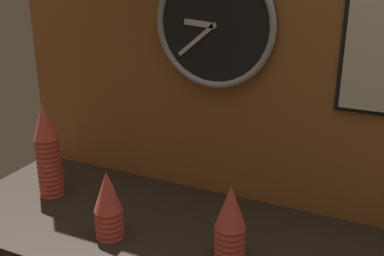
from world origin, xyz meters
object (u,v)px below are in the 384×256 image
Objects in this scene: cup_stack_center_right at (230,224)px; cup_stack_center_left at (108,205)px; wall_clock at (214,25)px; cup_stack_far_left at (48,150)px.

cup_stack_center_right is 1.08× the size of cup_stack_center_left.
wall_clock is at bearing 120.16° from cup_stack_center_right.
wall_clock is (-0.18, 0.30, 0.43)m from cup_stack_center_right.
cup_stack_far_left is 0.83× the size of wall_clock.
cup_stack_far_left is at bearing 172.50° from cup_stack_center_right.
cup_stack_center_right is 0.57× the size of wall_clock.
cup_stack_far_left is (-0.30, 0.12, 0.06)m from cup_stack_center_left.
cup_stack_center_left is at bearing -21.95° from cup_stack_far_left.
wall_clock is at bearing 25.24° from cup_stack_far_left.
cup_stack_center_right is at bearing -7.50° from cup_stack_far_left.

